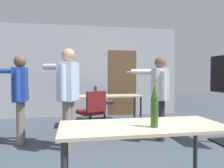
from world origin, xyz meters
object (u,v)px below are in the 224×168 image
object	(u,v)px
person_right_polo	(20,91)
beer_bottle	(154,107)
office_chair_near_pushed	(102,104)
office_chair_side_rolled	(92,114)
person_near_casual	(68,89)
person_center_tall	(159,90)

from	to	relation	value
person_right_polo	beer_bottle	bearing A→B (deg)	-145.46
person_right_polo	office_chair_near_pushed	size ratio (longest dim) A/B	1.69
office_chair_side_rolled	beer_bottle	size ratio (longest dim) A/B	2.28
person_near_casual	person_center_tall	xyz separation A→B (m)	(1.74, 0.22, -0.07)
beer_bottle	person_near_casual	bearing A→B (deg)	114.23
person_right_polo	beer_bottle	distance (m)	2.82
person_near_casual	person_right_polo	world-z (taller)	person_near_casual
person_near_casual	beer_bottle	size ratio (longest dim) A/B	4.20
person_near_casual	office_chair_near_pushed	bearing A→B (deg)	-3.11
person_right_polo	person_near_casual	bearing A→B (deg)	-117.88
office_chair_near_pushed	beer_bottle	distance (m)	4.22
person_near_casual	office_chair_side_rolled	size ratio (longest dim) A/B	1.84
person_right_polo	office_chair_side_rolled	xyz separation A→B (m)	(1.35, 0.40, -0.54)
person_near_casual	person_right_polo	distance (m)	0.96
person_near_casual	office_chair_near_pushed	xyz separation A→B (m)	(0.91, 2.35, -0.57)
person_center_tall	office_chair_near_pushed	xyz separation A→B (m)	(-0.83, 2.13, -0.50)
person_right_polo	person_center_tall	distance (m)	2.61
beer_bottle	person_right_polo	bearing A→B (deg)	126.86
office_chair_near_pushed	office_chair_side_rolled	xyz separation A→B (m)	(-0.42, -1.53, -0.02)
beer_bottle	person_center_tall	bearing A→B (deg)	66.25
person_near_casual	office_chair_near_pushed	world-z (taller)	person_near_casual
beer_bottle	office_chair_near_pushed	bearing A→B (deg)	88.97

